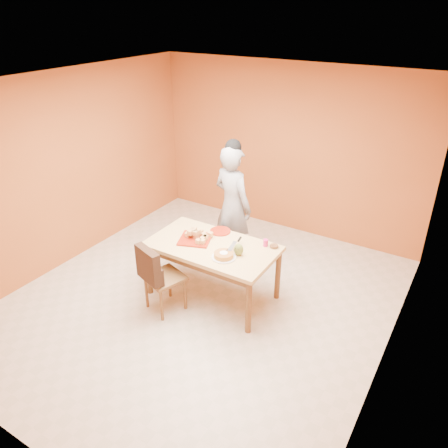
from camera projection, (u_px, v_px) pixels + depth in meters
The scene contains 17 objects.
floor at pixel (201, 301), 5.65m from camera, with size 5.00×5.00×0.00m, color beige.
ceiling at pixel (194, 86), 4.42m from camera, with size 5.00×5.00×0.00m, color white.
wall_back at pixel (287, 150), 6.93m from camera, with size 4.50×4.50×0.00m, color #B05A28.
wall_left at pixel (65, 171), 6.08m from camera, with size 5.00×5.00×0.00m, color #B05A28.
wall_right at pixel (400, 261), 3.99m from camera, with size 5.00×5.00×0.00m, color #B05A28.
dining_table at pixel (212, 252), 5.47m from camera, with size 1.60×0.90×0.76m.
dining_chair at pixel (163, 276), 5.30m from camera, with size 0.55×0.61×0.93m.
pastry_pile at pixel (195, 234), 5.51m from camera, with size 0.35×0.35×0.11m, color #E89D63, non-canonical shape.
person at pixel (233, 206), 6.14m from camera, with size 0.65×0.43×1.78m, color gray.
pastry_platter at pixel (195, 239), 5.54m from camera, with size 0.39×0.39×0.02m, color maroon.
red_dinner_plate at pixel (220, 231), 5.74m from camera, with size 0.27×0.27×0.02m, color maroon.
white_cake_plate at pixel (224, 257), 5.16m from camera, with size 0.29×0.29×0.01m, color white.
sponge_cake at pixel (224, 255), 5.15m from camera, with size 0.23×0.23×0.05m, color gold.
cake_server at pixel (232, 246), 5.26m from camera, with size 0.05×0.25×0.01m, color white.
egg_ornament at pixel (239, 249), 5.19m from camera, with size 0.12×0.10×0.15m, color olive.
magenta_glass at pixel (266, 243), 5.39m from camera, with size 0.06×0.06×0.09m, color #D21F71.
checker_tin at pixel (274, 246), 5.37m from camera, with size 0.10×0.10×0.03m, color #381A0F.
Camera 1 is at (2.65, -3.73, 3.48)m, focal length 35.00 mm.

